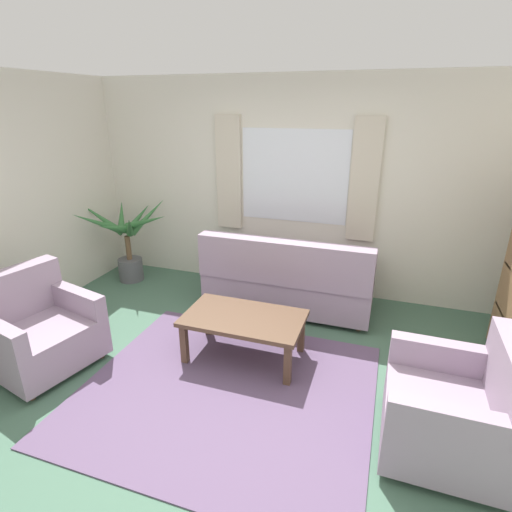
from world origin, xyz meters
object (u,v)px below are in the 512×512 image
Objects in this scene: couch at (288,280)px; coffee_table at (244,322)px; potted_plant at (127,240)px; armchair_left at (37,330)px; armchair_right at (458,411)px.

coffee_table is at bearing 82.47° from couch.
potted_plant reaches higher than coffee_table.
couch is 1.08m from coffee_table.
armchair_left is 1.87m from coffee_table.
couch is at bearing 82.47° from coffee_table.
armchair_right is at bearing -24.74° from potted_plant.
armchair_left is 3.48m from armchair_right.
armchair_right is 1.84m from coffee_table.
armchair_right is 4.22m from potted_plant.
coffee_table is at bearing -29.47° from potted_plant.
coffee_table is (-1.74, 0.58, 0.03)m from armchair_right.
armchair_left is 1.14× the size of armchair_right.
armchair_left is at bearing -158.33° from coffee_table.
couch is 2.30m from armchair_right.
coffee_table is (1.74, 0.69, 0.03)m from armchair_left.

